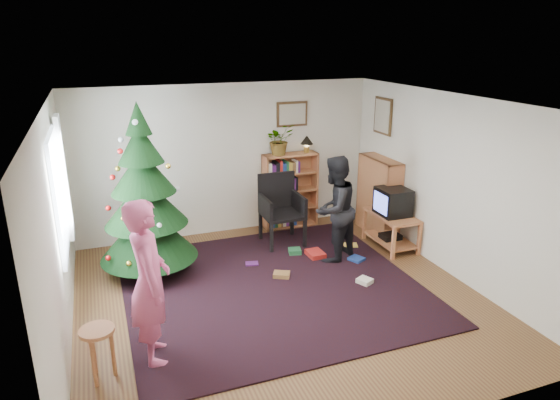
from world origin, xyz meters
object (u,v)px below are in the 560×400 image
object	(u,v)px
armchair	(279,206)
stool	(98,340)
christmas_tree	(145,206)
bookshelf_back	(290,189)
picture_right	(383,116)
table_lamp	(307,141)
person_standing	(149,282)
potted_plant	(279,140)
person_by_chair	(334,209)
bookshelf_right	(379,195)
tv_stand	(391,227)
picture_back	(292,114)
crt_tv	(393,202)

from	to	relation	value
armchair	stool	bearing A→B (deg)	-136.87
christmas_tree	bookshelf_back	world-z (taller)	christmas_tree
picture_right	table_lamp	bearing A→B (deg)	151.90
bookshelf_back	person_standing	bearing A→B (deg)	-131.86
armchair	potted_plant	distance (m)	1.15
person_by_chair	bookshelf_right	bearing A→B (deg)	-178.04
picture_right	table_lamp	distance (m)	1.33
bookshelf_back	person_standing	world-z (taller)	person_standing
stool	person_by_chair	world-z (taller)	person_by_chair
person_by_chair	table_lamp	size ratio (longest dim) A/B	5.42
potted_plant	tv_stand	bearing A→B (deg)	-46.84
armchair	stool	world-z (taller)	armchair
bookshelf_back	tv_stand	world-z (taller)	bookshelf_back
bookshelf_right	picture_right	bearing A→B (deg)	-29.34
bookshelf_right	potted_plant	size ratio (longest dim) A/B	2.50
christmas_tree	tv_stand	bearing A→B (deg)	-5.91
picture_right	christmas_tree	size ratio (longest dim) A/B	0.25
picture_right	tv_stand	bearing A→B (deg)	-106.70
picture_back	tv_stand	size ratio (longest dim) A/B	0.59
picture_back	armchair	world-z (taller)	picture_back
bookshelf_right	stool	xyz separation A→B (m)	(-4.54, -2.39, -0.23)
person_standing	tv_stand	bearing A→B (deg)	-65.95
person_standing	potted_plant	world-z (taller)	potted_plant
stool	person_standing	size ratio (longest dim) A/B	0.32
tv_stand	bookshelf_right	bearing A→B (deg)	78.87
picture_right	stool	xyz separation A→B (m)	(-4.68, -2.63, -1.52)
bookshelf_back	crt_tv	distance (m)	1.84
armchair	potted_plant	bearing A→B (deg)	70.30
tv_stand	christmas_tree	bearing A→B (deg)	174.09
christmas_tree	crt_tv	distance (m)	3.72
picture_back	person_by_chair	world-z (taller)	picture_back
christmas_tree	person_by_chair	size ratio (longest dim) A/B	1.52
picture_back	christmas_tree	bearing A→B (deg)	-155.53
armchair	table_lamp	distance (m)	1.30
christmas_tree	potted_plant	xyz separation A→B (m)	(2.34, 1.06, 0.55)
crt_tv	person_standing	world-z (taller)	person_standing
picture_back	person_by_chair	bearing A→B (deg)	-89.75
picture_back	person_standing	xyz separation A→B (m)	(-2.81, -3.18, -1.07)
picture_right	bookshelf_back	xyz separation A→B (m)	(-1.41, 0.59, -1.29)
crt_tv	bookshelf_right	bearing A→B (deg)	78.61
picture_back	christmas_tree	world-z (taller)	christmas_tree
potted_plant	person_standing	bearing A→B (deg)	-129.70
armchair	bookshelf_right	bearing A→B (deg)	-6.86
picture_right	potted_plant	xyz separation A→B (m)	(-1.61, 0.59, -0.39)
potted_plant	table_lamp	size ratio (longest dim) A/B	1.77
picture_right	armchair	world-z (taller)	picture_right
christmas_tree	person_by_chair	bearing A→B (deg)	-10.22
picture_back	picture_right	distance (m)	1.51
bookshelf_right	crt_tv	bearing A→B (deg)	168.61
tv_stand	crt_tv	bearing A→B (deg)	180.00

